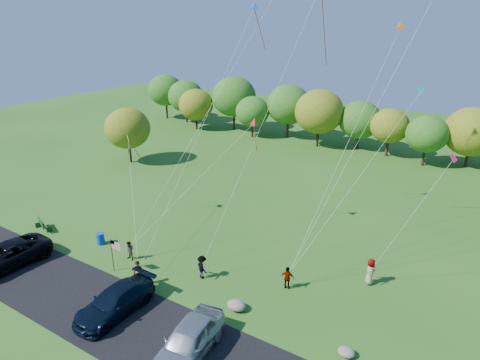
{
  "coord_description": "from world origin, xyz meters",
  "views": [
    {
      "loc": [
        17.43,
        -18.2,
        17.42
      ],
      "look_at": [
        2.1,
        6.0,
        6.4
      ],
      "focal_mm": 32.0,
      "sensor_mm": 36.0,
      "label": 1
    }
  ],
  "objects_px": {
    "minivan_navy": "(115,302)",
    "flyer_e": "(370,272)",
    "minivan_dark": "(7,255)",
    "flyer_b": "(130,251)",
    "park_bench": "(42,224)",
    "flyer_a": "(138,273)",
    "flyer_c": "(202,267)",
    "trash_barrel": "(100,239)",
    "minivan_silver": "(188,341)",
    "flyer_d": "(287,278)"
  },
  "relations": [
    {
      "from": "minivan_dark",
      "to": "flyer_b",
      "type": "distance_m",
      "value": 8.89
    },
    {
      "from": "minivan_navy",
      "to": "flyer_e",
      "type": "bearing_deg",
      "value": 43.53
    },
    {
      "from": "minivan_navy",
      "to": "trash_barrel",
      "type": "bearing_deg",
      "value": 145.15
    },
    {
      "from": "minivan_silver",
      "to": "flyer_d",
      "type": "relative_size",
      "value": 3.38
    },
    {
      "from": "flyer_e",
      "to": "flyer_b",
      "type": "bearing_deg",
      "value": 82.12
    },
    {
      "from": "minivan_navy",
      "to": "trash_barrel",
      "type": "distance_m",
      "value": 9.47
    },
    {
      "from": "minivan_silver",
      "to": "flyer_d",
      "type": "xyz_separation_m",
      "value": [
        1.76,
        8.45,
        -0.19
      ]
    },
    {
      "from": "minivan_dark",
      "to": "flyer_c",
      "type": "xyz_separation_m",
      "value": [
        13.07,
        6.54,
        -0.06
      ]
    },
    {
      "from": "minivan_dark",
      "to": "park_bench",
      "type": "relative_size",
      "value": 3.35
    },
    {
      "from": "flyer_c",
      "to": "flyer_e",
      "type": "bearing_deg",
      "value": -125.87
    },
    {
      "from": "minivan_silver",
      "to": "trash_barrel",
      "type": "distance_m",
      "value": 15.0
    },
    {
      "from": "flyer_a",
      "to": "flyer_e",
      "type": "xyz_separation_m",
      "value": [
        13.37,
        8.7,
        0.02
      ]
    },
    {
      "from": "minivan_navy",
      "to": "flyer_b",
      "type": "distance_m",
      "value": 6.33
    },
    {
      "from": "minivan_navy",
      "to": "flyer_a",
      "type": "distance_m",
      "value": 3.11
    },
    {
      "from": "flyer_e",
      "to": "trash_barrel",
      "type": "distance_m",
      "value": 21.1
    },
    {
      "from": "minivan_navy",
      "to": "flyer_b",
      "type": "height_order",
      "value": "minivan_navy"
    },
    {
      "from": "trash_barrel",
      "to": "flyer_b",
      "type": "bearing_deg",
      "value": -6.92
    },
    {
      "from": "minivan_silver",
      "to": "minivan_navy",
      "type": "bearing_deg",
      "value": 168.46
    },
    {
      "from": "minivan_silver",
      "to": "park_bench",
      "type": "distance_m",
      "value": 20.58
    },
    {
      "from": "minivan_dark",
      "to": "flyer_c",
      "type": "relative_size",
      "value": 3.58
    },
    {
      "from": "flyer_a",
      "to": "park_bench",
      "type": "height_order",
      "value": "flyer_a"
    },
    {
      "from": "minivan_navy",
      "to": "flyer_d",
      "type": "distance_m",
      "value": 11.29
    },
    {
      "from": "trash_barrel",
      "to": "minivan_navy",
      "type": "bearing_deg",
      "value": -35.2
    },
    {
      "from": "minivan_silver",
      "to": "flyer_a",
      "type": "xyz_separation_m",
      "value": [
        -7.03,
        3.31,
        -0.07
      ]
    },
    {
      "from": "minivan_dark",
      "to": "minivan_silver",
      "type": "distance_m",
      "value": 16.97
    },
    {
      "from": "minivan_dark",
      "to": "flyer_d",
      "type": "relative_size",
      "value": 3.79
    },
    {
      "from": "park_bench",
      "to": "flyer_e",
      "type": "bearing_deg",
      "value": 37.98
    },
    {
      "from": "minivan_dark",
      "to": "minivan_navy",
      "type": "height_order",
      "value": "minivan_dark"
    },
    {
      "from": "flyer_e",
      "to": "minivan_silver",
      "type": "bearing_deg",
      "value": 122.04
    },
    {
      "from": "flyer_a",
      "to": "flyer_c",
      "type": "distance_m",
      "value": 4.38
    },
    {
      "from": "minivan_navy",
      "to": "park_bench",
      "type": "bearing_deg",
      "value": 162.82
    },
    {
      "from": "flyer_b",
      "to": "flyer_d",
      "type": "distance_m",
      "value": 12.16
    },
    {
      "from": "flyer_b",
      "to": "park_bench",
      "type": "xyz_separation_m",
      "value": [
        -10.04,
        -0.59,
        -0.2
      ]
    },
    {
      "from": "flyer_a",
      "to": "trash_barrel",
      "type": "bearing_deg",
      "value": 125.43
    },
    {
      "from": "flyer_b",
      "to": "park_bench",
      "type": "bearing_deg",
      "value": -172.81
    },
    {
      "from": "minivan_navy",
      "to": "flyer_d",
      "type": "xyz_separation_m",
      "value": [
        7.86,
        8.11,
        -0.05
      ]
    },
    {
      "from": "flyer_a",
      "to": "flyer_c",
      "type": "height_order",
      "value": "flyer_a"
    },
    {
      "from": "flyer_b",
      "to": "park_bench",
      "type": "height_order",
      "value": "flyer_b"
    },
    {
      "from": "minivan_navy",
      "to": "flyer_a",
      "type": "height_order",
      "value": "flyer_a"
    },
    {
      "from": "flyer_a",
      "to": "park_bench",
      "type": "distance_m",
      "value": 13.08
    },
    {
      "from": "flyer_e",
      "to": "flyer_c",
      "type": "bearing_deg",
      "value": 88.74
    },
    {
      "from": "flyer_b",
      "to": "park_bench",
      "type": "relative_size",
      "value": 0.83
    },
    {
      "from": "park_bench",
      "to": "minivan_dark",
      "type": "bearing_deg",
      "value": -35.6
    },
    {
      "from": "flyer_a",
      "to": "park_bench",
      "type": "relative_size",
      "value": 1.01
    },
    {
      "from": "minivan_dark",
      "to": "trash_barrel",
      "type": "xyz_separation_m",
      "value": [
        3.15,
        5.97,
        -0.44
      ]
    },
    {
      "from": "minivan_dark",
      "to": "trash_barrel",
      "type": "distance_m",
      "value": 6.76
    },
    {
      "from": "minivan_dark",
      "to": "flyer_b",
      "type": "xyz_separation_m",
      "value": [
        6.99,
        5.5,
        -0.16
      ]
    },
    {
      "from": "minivan_silver",
      "to": "flyer_e",
      "type": "bearing_deg",
      "value": 53.88
    },
    {
      "from": "trash_barrel",
      "to": "minivan_silver",
      "type": "bearing_deg",
      "value": -22.75
    },
    {
      "from": "flyer_a",
      "to": "flyer_e",
      "type": "distance_m",
      "value": 15.95
    }
  ]
}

